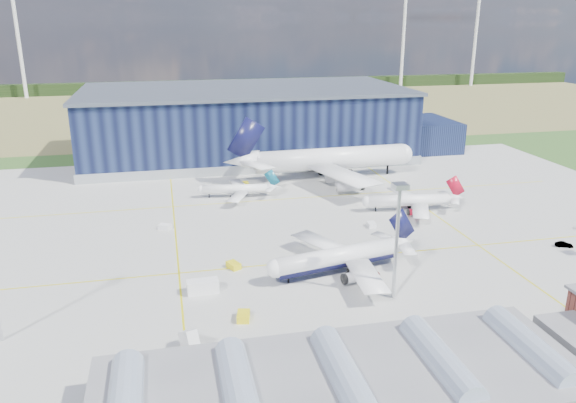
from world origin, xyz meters
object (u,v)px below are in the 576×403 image
object	(u,v)px
airstair	(189,345)
gse_tug_c	(246,184)
gse_tug_b	(243,316)
gse_van_a	(203,287)
car_b	(564,245)
airliner_navy	(338,247)
gse_cart_a	(372,225)
airliner_widebody	(332,147)
gse_tug_a	(234,265)
hangar	(252,125)
airliner_red	(409,194)
light_mast_center	(398,223)
car_a	(372,273)
airliner_regional	(235,184)
gse_cart_b	(165,227)

from	to	relation	value
airstair	gse_tug_c	bearing A→B (deg)	57.12
gse_tug_b	gse_van_a	xyz separation A→B (m)	(-6.25, 12.15, 0.62)
airstair	car_b	xyz separation A→B (m)	(88.55, 25.14, -0.84)
airliner_navy	gse_cart_a	world-z (taller)	airliner_navy
airliner_widebody	gse_tug_a	bearing A→B (deg)	-124.47
hangar	gse_tug_b	xyz separation A→B (m)	(-22.25, -126.90, -10.90)
airliner_red	airliner_widebody	size ratio (longest dim) A/B	0.45
airstair	car_b	distance (m)	92.05
light_mast_center	gse_van_a	size ratio (longest dim) A/B	3.74
gse_cart_a	car_a	xyz separation A→B (m)	(-10.20, -27.23, -0.05)
airliner_widebody	car_b	world-z (taller)	airliner_widebody
car_b	hangar	bearing A→B (deg)	49.68
airliner_red	airstair	size ratio (longest dim) A/B	6.40
gse_van_a	airstair	xyz separation A→B (m)	(-3.70, -20.50, 0.14)
airliner_navy	car_b	distance (m)	56.71
car_a	airstair	bearing A→B (deg)	128.11
airliner_navy	airliner_widebody	world-z (taller)	airliner_widebody
airliner_red	gse_tug_c	xyz separation A→B (m)	(-40.79, 34.31, -4.21)
airliner_red	gse_tug_a	world-z (taller)	airliner_red
airliner_navy	airliner_widebody	distance (m)	73.99
gse_tug_a	airstair	distance (m)	32.37
light_mast_center	gse_tug_b	world-z (taller)	light_mast_center
hangar	airliner_regional	world-z (taller)	hangar
light_mast_center	gse_cart_a	size ratio (longest dim) A/B	8.03
gse_tug_a	gse_van_a	size ratio (longest dim) A/B	0.54
airliner_widebody	gse_cart_b	size ratio (longest dim) A/B	20.79
gse_tug_a	gse_tug_b	size ratio (longest dim) A/B	1.00
airstair	light_mast_center	bearing A→B (deg)	-4.10
gse_tug_c	car_b	size ratio (longest dim) A/B	0.74
hangar	gse_cart_a	distance (m)	89.80
hangar	car_a	xyz separation A→B (m)	(6.65, -114.75, -11.05)
airliner_regional	gse_tug_a	bearing A→B (deg)	90.65
airliner_navy	car_b	bearing A→B (deg)	170.19
hangar	car_b	bearing A→B (deg)	-62.90
gse_van_a	gse_tug_c	world-z (taller)	gse_van_a
hangar	car_a	bearing A→B (deg)	-86.68
car_b	car_a	bearing A→B (deg)	117.92
airliner_regional	gse_tug_a	world-z (taller)	airliner_regional
light_mast_center	gse_tug_a	world-z (taller)	light_mast_center
light_mast_center	gse_tug_c	distance (m)	84.33
light_mast_center	gse_tug_b	bearing A→B (deg)	-175.94
airliner_navy	car_a	bearing A→B (deg)	146.10
light_mast_center	gse_cart_b	world-z (taller)	light_mast_center
gse_tug_b	airliner_widebody	bearing A→B (deg)	75.59
airliner_red	gse_van_a	size ratio (longest dim) A/B	4.82
airliner_widebody	gse_tug_c	xyz separation A→B (m)	(-29.36, -2.52, -10.02)
gse_cart_b	airstair	world-z (taller)	airstair
gse_tug_a	gse_cart_b	size ratio (longest dim) A/B	1.05
gse_cart_a	airstair	bearing A→B (deg)	-132.23
airliner_navy	gse_van_a	world-z (taller)	airliner_navy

